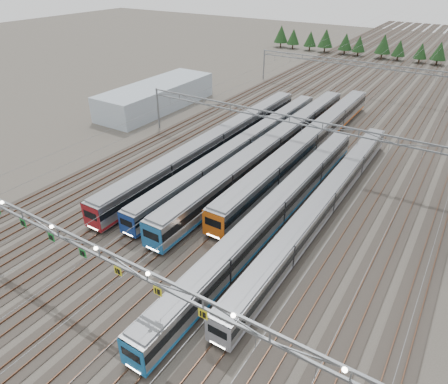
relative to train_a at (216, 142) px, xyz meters
The scene contains 13 objects.
ground 37.38m from the train_a, 72.45° to the right, with size 400.00×400.00×0.00m, color #47423A.
track_bed 65.40m from the train_a, 80.09° to the left, with size 54.00×260.00×5.42m.
train_a is the anchor object (origin of this frame).
train_b 4.75m from the train_a, 18.48° to the left, with size 2.68×55.59×3.49m.
train_c 9.57m from the train_a, 19.79° to the left, with size 3.13×60.38×4.09m.
train_d 15.74m from the train_a, 30.95° to the left, with size 3.11×58.47×4.05m.
train_e 22.67m from the train_a, 37.42° to the right, with size 2.77×51.44×3.60m.
train_f 23.89m from the train_a, 19.65° to the right, with size 2.64×51.61×3.43m.
gantry_near 37.73m from the train_a, 72.58° to the right, with size 56.36×0.61×8.08m.
gantry_mid 12.78m from the train_a, 21.46° to the left, with size 56.36×0.36×8.00m.
gantry_far 50.86m from the train_a, 77.18° to the left, with size 56.36×0.36×8.00m.
west_shed 28.82m from the train_a, 151.34° to the left, with size 10.00×30.00×5.37m, color #A1B2C0.
treeline 94.67m from the train_a, 85.64° to the left, with size 87.50×5.60×7.02m.
Camera 1 is at (24.13, -17.30, 29.64)m, focal length 32.00 mm.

